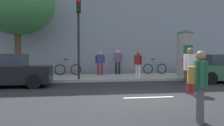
# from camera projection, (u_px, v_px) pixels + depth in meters

# --- Properties ---
(ground_plane) EXTENTS (80.00, 80.00, 0.00)m
(ground_plane) POSITION_uv_depth(u_px,v_px,m) (149.00, 97.00, 8.18)
(ground_plane) COLOR #232326
(sidewalk_curb) EXTENTS (36.00, 4.00, 0.15)m
(sidewalk_curb) POSITION_uv_depth(u_px,v_px,m) (114.00, 77.00, 15.08)
(sidewalk_curb) COLOR #9E9B93
(sidewalk_curb) RESTS_ON ground_plane
(lane_markings) EXTENTS (25.80, 0.16, 0.01)m
(lane_markings) POSITION_uv_depth(u_px,v_px,m) (149.00, 97.00, 8.18)
(lane_markings) COLOR silver
(lane_markings) RESTS_ON ground_plane
(building_backdrop) EXTENTS (36.00, 5.00, 10.63)m
(building_backdrop) POSITION_uv_depth(u_px,v_px,m) (104.00, 10.00, 19.84)
(building_backdrop) COLOR gray
(building_backdrop) RESTS_ON ground_plane
(traffic_light) EXTENTS (0.24, 0.45, 4.37)m
(traffic_light) POSITION_uv_depth(u_px,v_px,m) (79.00, 26.00, 12.87)
(traffic_light) COLOR black
(traffic_light) RESTS_ON sidewalk_curb
(poster_column) EXTENTS (1.04, 1.04, 2.91)m
(poster_column) POSITION_uv_depth(u_px,v_px,m) (185.00, 53.00, 14.67)
(poster_column) COLOR gray
(poster_column) RESTS_ON sidewalk_curb
(street_tree) EXTENTS (4.45, 4.45, 6.35)m
(street_tree) POSITION_uv_depth(u_px,v_px,m) (17.00, 4.00, 14.22)
(street_tree) COLOR #4C3826
(street_tree) RESTS_ON sidewalk_curb
(pedestrian_with_backpack) EXTENTS (0.60, 0.49, 1.76)m
(pedestrian_with_backpack) POSITION_uv_depth(u_px,v_px,m) (190.00, 66.00, 9.06)
(pedestrian_with_backpack) COLOR maroon
(pedestrian_with_backpack) RESTS_ON ground_plane
(pedestrian_near_pole) EXTENTS (0.49, 0.58, 1.55)m
(pedestrian_near_pole) POSITION_uv_depth(u_px,v_px,m) (199.00, 80.00, 5.07)
(pedestrian_near_pole) COLOR #4C4C51
(pedestrian_near_pole) RESTS_ON ground_plane
(pedestrian_with_bag) EXTENTS (0.64, 0.41, 1.58)m
(pedestrian_with_bag) POSITION_uv_depth(u_px,v_px,m) (100.00, 61.00, 15.79)
(pedestrian_with_bag) COLOR maroon
(pedestrian_with_bag) RESTS_ON sidewalk_curb
(pedestrian_in_dark_shirt) EXTENTS (0.57, 0.45, 1.70)m
(pedestrian_in_dark_shirt) POSITION_uv_depth(u_px,v_px,m) (118.00, 60.00, 16.64)
(pedestrian_in_dark_shirt) COLOR black
(pedestrian_in_dark_shirt) RESTS_ON sidewalk_curb
(pedestrian_tallest) EXTENTS (0.43, 0.55, 1.54)m
(pedestrian_tallest) POSITION_uv_depth(u_px,v_px,m) (138.00, 62.00, 14.06)
(pedestrian_tallest) COLOR silver
(pedestrian_tallest) RESTS_ON sidewalk_curb
(bicycle_leaning) EXTENTS (1.77, 0.22, 1.09)m
(bicycle_leaning) POSITION_uv_depth(u_px,v_px,m) (68.00, 69.00, 15.89)
(bicycle_leaning) COLOR black
(bicycle_leaning) RESTS_ON sidewalk_curb
(bicycle_upright) EXTENTS (1.77, 0.12, 1.09)m
(bicycle_upright) POSITION_uv_depth(u_px,v_px,m) (155.00, 68.00, 16.92)
(bicycle_upright) COLOR black
(bicycle_upright) RESTS_ON sidewalk_curb
(parked_car_blue) EXTENTS (4.35, 2.06, 1.54)m
(parked_car_blue) POSITION_uv_depth(u_px,v_px,m) (2.00, 71.00, 10.92)
(parked_car_blue) COLOR black
(parked_car_blue) RESTS_ON ground_plane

